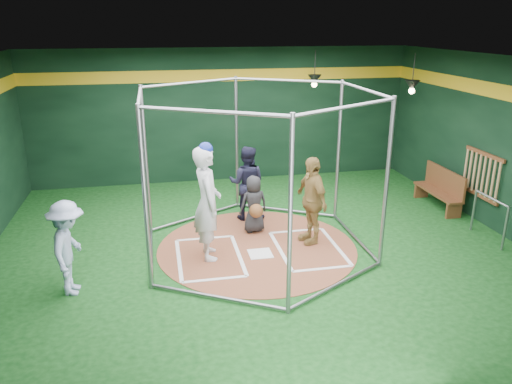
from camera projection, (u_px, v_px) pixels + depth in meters
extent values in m
cube|color=#0C370F|center=(257.00, 248.00, 9.58)|extent=(10.00, 9.00, 0.02)
cube|color=black|center=(257.00, 60.00, 8.44)|extent=(10.00, 9.00, 0.02)
cube|color=black|center=(223.00, 116.00, 13.18)|extent=(10.00, 0.10, 3.50)
cube|color=black|center=(350.00, 279.00, 4.84)|extent=(10.00, 0.10, 3.50)
cube|color=black|center=(502.00, 147.00, 9.95)|extent=(0.10, 9.00, 3.50)
cube|color=gold|center=(222.00, 75.00, 12.81)|extent=(10.00, 0.01, 0.30)
cube|color=gold|center=(510.00, 94.00, 9.60)|extent=(0.01, 9.00, 0.30)
cylinder|color=brown|center=(257.00, 247.00, 9.57)|extent=(3.80, 3.80, 0.01)
cube|color=white|center=(260.00, 254.00, 9.29)|extent=(0.43, 0.43, 0.01)
cube|color=white|center=(204.00, 238.00, 9.95)|extent=(1.10, 0.07, 0.01)
cube|color=white|center=(215.00, 279.00, 8.37)|extent=(1.10, 0.07, 0.01)
cube|color=white|center=(179.00, 260.00, 9.06)|extent=(0.07, 1.70, 0.01)
cube|color=white|center=(239.00, 254.00, 9.26)|extent=(0.07, 1.70, 0.01)
cube|color=white|center=(296.00, 231.00, 10.31)|extent=(1.10, 0.07, 0.01)
cube|color=white|center=(323.00, 269.00, 8.73)|extent=(1.10, 0.07, 0.01)
cube|color=white|center=(280.00, 251.00, 9.41)|extent=(0.07, 1.70, 0.01)
cube|color=white|center=(336.00, 246.00, 9.62)|extent=(0.07, 1.70, 0.01)
cylinder|color=gray|center=(338.00, 152.00, 10.53)|extent=(0.07, 0.07, 3.00)
cylinder|color=gray|center=(237.00, 144.00, 11.22)|extent=(0.07, 0.07, 3.00)
cylinder|color=gray|center=(146.00, 162.00, 9.78)|extent=(0.07, 0.07, 3.00)
cylinder|color=gray|center=(145.00, 202.00, 7.65)|extent=(0.07, 0.07, 3.00)
cylinder|color=gray|center=(290.00, 220.00, 6.96)|extent=(0.07, 0.07, 3.00)
cylinder|color=gray|center=(386.00, 186.00, 8.40)|extent=(0.07, 0.07, 3.00)
cylinder|color=gray|center=(287.00, 80.00, 10.40)|extent=(2.02, 1.20, 0.06)
cylinder|color=gray|center=(285.00, 210.00, 11.35)|extent=(2.02, 1.20, 0.06)
cylinder|color=gray|center=(192.00, 83.00, 10.03)|extent=(2.02, 1.20, 0.06)
cylinder|color=gray|center=(197.00, 216.00, 10.97)|extent=(2.02, 1.20, 0.06)
cylinder|color=gray|center=(139.00, 96.00, 8.24)|extent=(0.06, 2.30, 0.06)
cylinder|color=gray|center=(151.00, 255.00, 9.19)|extent=(0.06, 2.30, 0.06)
cylinder|color=gray|center=(211.00, 112.00, 6.83)|extent=(2.02, 1.20, 0.06)
cylinder|color=gray|center=(217.00, 297.00, 7.77)|extent=(2.02, 1.20, 0.06)
cylinder|color=gray|center=(348.00, 107.00, 7.21)|extent=(2.02, 1.20, 0.06)
cylinder|color=gray|center=(338.00, 284.00, 8.15)|extent=(2.02, 1.20, 0.06)
cylinder|color=gray|center=(365.00, 90.00, 8.99)|extent=(0.06, 2.30, 0.06)
cylinder|color=gray|center=(355.00, 237.00, 9.94)|extent=(0.06, 2.30, 0.06)
cube|color=brown|center=(485.00, 154.00, 10.39)|extent=(0.05, 1.25, 0.08)
cube|color=brown|center=(479.00, 195.00, 10.68)|extent=(0.05, 1.25, 0.08)
cylinder|color=tan|center=(498.00, 183.00, 10.02)|extent=(0.06, 0.06, 0.85)
cylinder|color=tan|center=(493.00, 180.00, 10.17)|extent=(0.06, 0.06, 0.85)
cylinder|color=tan|center=(488.00, 178.00, 10.31)|extent=(0.06, 0.06, 0.85)
cylinder|color=tan|center=(483.00, 176.00, 10.46)|extent=(0.06, 0.06, 0.85)
cylinder|color=tan|center=(479.00, 174.00, 10.60)|extent=(0.06, 0.06, 0.85)
cylinder|color=tan|center=(474.00, 172.00, 10.75)|extent=(0.06, 0.06, 0.85)
cylinder|color=tan|center=(470.00, 170.00, 10.90)|extent=(0.06, 0.06, 0.85)
cylinder|color=tan|center=(466.00, 168.00, 11.04)|extent=(0.06, 0.06, 0.85)
cone|color=black|center=(314.00, 79.00, 12.43)|extent=(0.34, 0.34, 0.22)
sphere|color=#FFD899|center=(314.00, 84.00, 12.48)|extent=(0.14, 0.14, 0.14)
cylinder|color=black|center=(315.00, 65.00, 12.32)|extent=(0.02, 0.02, 0.70)
cone|color=black|center=(412.00, 85.00, 11.29)|extent=(0.34, 0.34, 0.22)
sphere|color=#FFD899|center=(412.00, 91.00, 11.33)|extent=(0.14, 0.14, 0.14)
cylinder|color=black|center=(414.00, 69.00, 11.18)|extent=(0.02, 0.02, 0.70)
imported|color=silver|center=(207.00, 203.00, 8.88)|extent=(0.52, 0.78, 2.08)
sphere|color=navy|center=(206.00, 150.00, 8.56)|extent=(0.26, 0.26, 0.26)
imported|color=tan|center=(311.00, 200.00, 9.57)|extent=(0.62, 1.07, 1.72)
imported|color=black|center=(254.00, 204.00, 10.13)|extent=(0.64, 0.47, 1.18)
sphere|color=brown|center=(256.00, 211.00, 9.91)|extent=(0.28, 0.28, 0.28)
imported|color=black|center=(247.00, 183.00, 10.72)|extent=(0.95, 0.85, 1.62)
imported|color=#AABBE2|center=(69.00, 248.00, 7.78)|extent=(0.65, 1.04, 1.54)
cube|color=brown|center=(438.00, 192.00, 11.55)|extent=(0.37, 1.58, 0.05)
cube|color=brown|center=(445.00, 180.00, 11.48)|extent=(0.05, 1.58, 0.53)
cube|color=brown|center=(454.00, 211.00, 10.96)|extent=(0.35, 0.07, 0.35)
cube|color=brown|center=(421.00, 191.00, 12.26)|extent=(0.35, 0.07, 0.35)
cylinder|color=gray|center=(505.00, 228.00, 9.35)|extent=(0.05, 0.05, 0.88)
cylinder|color=gray|center=(474.00, 210.00, 10.26)|extent=(0.05, 0.05, 0.88)
cylinder|color=gray|center=(492.00, 199.00, 9.66)|extent=(0.05, 0.98, 0.05)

